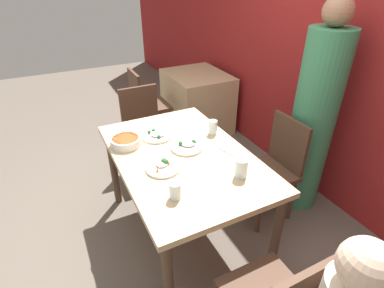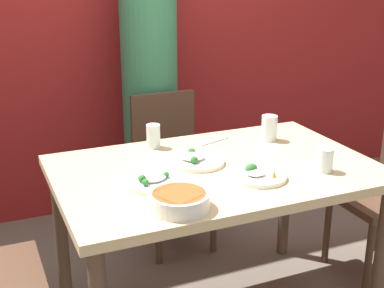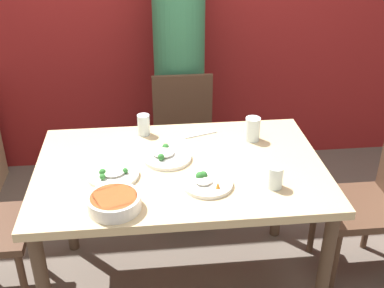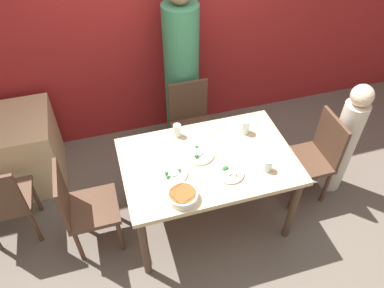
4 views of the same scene
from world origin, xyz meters
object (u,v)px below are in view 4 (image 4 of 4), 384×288
Objects in this scene: person_child at (344,142)px; person_adult at (182,76)px; glass_water_tall at (245,127)px; bowl_curry at (183,196)px; chair_child_spot at (314,156)px; plate_rice_adult at (172,173)px; chair_adult_spot at (191,123)px.

person_adult is at bearing 137.90° from person_child.
person_child reaches higher than glass_water_tall.
person_adult is at bearing 75.02° from bowl_curry.
person_adult reaches higher than chair_child_spot.
glass_water_tall is at bearing 168.47° from person_child.
bowl_curry is (-1.57, -0.34, 0.22)m from person_child.
chair_child_spot is at bearing -16.43° from glass_water_tall.
glass_water_tall is at bearing -106.43° from chair_child_spot.
chair_child_spot is 7.09× the size of glass_water_tall.
plate_rice_adult is (-0.02, 0.24, -0.02)m from bowl_curry.
person_child is 5.40× the size of bowl_curry.
person_adult is 1.63m from person_child.
plate_rice_adult is 1.89× the size of glass_water_tall.
chair_adult_spot is 0.47m from person_adult.
person_child is at bearing -31.76° from chair_adult_spot.
chair_adult_spot is 0.51× the size of person_adult.
bowl_curry reaches higher than plate_rice_adult.
person_child is 1.61m from plate_rice_adult.
plate_rice_adult is at bearing -176.44° from person_child.
plate_rice_adult is (-0.40, -0.84, 0.30)m from chair_adult_spot.
chair_child_spot is 0.51× the size of person_adult.
person_adult is 14.04× the size of glass_water_tall.
chair_child_spot is 4.01× the size of bowl_curry.
person_adult is 1.47× the size of person_child.
chair_adult_spot reaches higher than bowl_curry.
person_adult is 1.47m from bowl_curry.
chair_adult_spot is at bearing 148.24° from person_child.
person_adult is 7.93× the size of bowl_curry.
bowl_curry is (-0.38, -1.42, -0.01)m from person_adult.
chair_adult_spot is at bearing -90.00° from person_adult.
person_adult reaches higher than glass_water_tall.
bowl_curry is at bearing -104.98° from person_adult.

